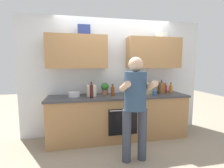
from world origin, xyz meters
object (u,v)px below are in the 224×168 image
bottle_water (129,88)px  cup_tea (155,93)px  bottle_vinegar (113,91)px  potted_herb (105,88)px  knife_block (161,88)px  mixing_bowl (74,94)px  grocery_bag_rice (91,90)px  bottle_oil (126,89)px  bottle_hotsauce (165,89)px  bottle_juice (171,89)px  person_standing (135,101)px  grocery_bag_bread (146,89)px  bottle_wine (91,91)px

bottle_water → cup_tea: (0.47, -0.26, -0.08)m
bottle_vinegar → potted_herb: bearing=128.8°
knife_block → bottle_water: bearing=174.7°
mixing_bowl → knife_block: 1.86m
cup_tea → potted_herb: (-0.98, 0.28, 0.08)m
knife_block → grocery_bag_rice: (-1.52, 0.02, -0.01)m
bottle_oil → cup_tea: size_ratio=2.92×
bottle_oil → bottle_water: bearing=57.5°
grocery_bag_rice → mixing_bowl: bearing=-177.5°
bottle_hotsauce → grocery_bag_rice: bearing=-177.0°
bottle_juice → bottle_hotsauce: 0.12m
bottle_hotsauce → person_standing: bearing=-136.9°
potted_herb → grocery_bag_bread: 0.88m
bottle_vinegar → cup_tea: bottle_vinegar is taller
knife_block → mixing_bowl: bearing=179.9°
person_standing → mixing_bowl: size_ratio=7.36×
bottle_oil → bottle_water: 0.23m
bottle_juice → cup_tea: (-0.51, -0.25, -0.03)m
bottle_vinegar → potted_herb: 0.21m
person_standing → potted_herb: (-0.31, 0.98, 0.07)m
bottle_hotsauce → bottle_water: (-0.87, -0.04, 0.05)m
person_standing → bottle_wine: 0.93m
person_standing → grocery_bag_bread: 1.06m
bottle_wine → potted_herb: 0.41m
grocery_bag_rice → bottle_juice: bearing=1.1°
bottle_vinegar → bottle_hotsauce: size_ratio=1.13×
bottle_vinegar → bottle_water: size_ratio=0.76×
bottle_juice → potted_herb: (-1.49, 0.03, 0.05)m
potted_herb → bottle_wine: bearing=-137.3°
person_standing → bottle_juice: bearing=38.9°
person_standing → grocery_bag_rice: 1.10m
bottle_juice → bottle_wine: 1.81m
knife_block → grocery_bag_bread: knife_block is taller
bottle_hotsauce → grocery_bag_bread: 0.52m
bottle_water → potted_herb: bottle_water is taller
bottle_water → grocery_bag_bread: size_ratio=1.34×
bottle_hotsauce → mixing_bowl: bearing=-177.1°
cup_tea → bottle_vinegar: bearing=172.3°
bottle_hotsauce → grocery_bag_bread: (-0.51, -0.11, 0.03)m
bottle_vinegar → bottle_hotsauce: bearing=8.4°
bottle_water → mixing_bowl: (-1.14, -0.06, -0.08)m
bottle_vinegar → grocery_bag_rice: bottle_vinegar is taller
bottle_water → knife_block: bottle_water is taller
person_standing → grocery_bag_rice: person_standing is taller
bottle_water → grocery_bag_rice: bearing=-176.4°
bottle_juice → bottle_wine: (-1.79, -0.25, 0.04)m
bottle_wine → cup_tea: bearing=0.1°
person_standing → bottle_vinegar: (-0.18, 0.82, 0.03)m
mixing_bowl → potted_herb: potted_herb is taller
cup_tea → grocery_bag_bread: bearing=118.3°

